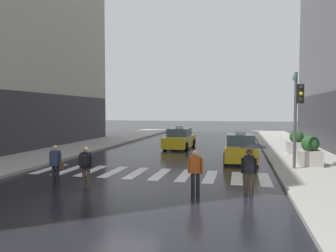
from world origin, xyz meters
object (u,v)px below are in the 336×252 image
(pedestrian_with_umbrella, at_px, (251,153))
(planter_mid_block, at_px, (296,143))
(taxi_lead, at_px, (240,149))
(pedestrian_with_handbag, at_px, (56,163))
(traffic_light_pole, at_px, (298,106))
(pedestrian_with_backpack, at_px, (86,164))
(pedestrian_plain_coat, at_px, (195,169))
(planter_near_corner, at_px, (310,152))
(taxi_second, at_px, (180,139))

(pedestrian_with_umbrella, relative_size, planter_mid_block, 1.21)
(taxi_lead, relative_size, pedestrian_with_handbag, 2.78)
(traffic_light_pole, relative_size, pedestrian_with_umbrella, 2.47)
(planter_mid_block, bearing_deg, pedestrian_with_handbag, -134.92)
(traffic_light_pole, bearing_deg, pedestrian_with_handbag, -152.07)
(pedestrian_with_backpack, distance_m, planter_mid_block, 14.72)
(pedestrian_with_backpack, height_order, pedestrian_plain_coat, same)
(planter_near_corner, bearing_deg, pedestrian_with_handbag, -149.57)
(pedestrian_with_backpack, bearing_deg, planter_near_corner, 34.97)
(taxi_second, distance_m, planter_near_corner, 10.91)
(pedestrian_with_umbrella, bearing_deg, planter_near_corner, 62.01)
(planter_mid_block, bearing_deg, pedestrian_plain_coat, -115.23)
(taxi_lead, distance_m, taxi_second, 7.11)
(pedestrian_plain_coat, relative_size, planter_near_corner, 1.03)
(traffic_light_pole, bearing_deg, pedestrian_plain_coat, -128.28)
(taxi_second, bearing_deg, pedestrian_with_umbrella, -68.20)
(taxi_second, height_order, pedestrian_with_backpack, taxi_second)
(taxi_lead, relative_size, pedestrian_plain_coat, 2.78)
(taxi_lead, bearing_deg, planter_mid_block, 38.11)
(pedestrian_with_backpack, height_order, planter_mid_block, planter_mid_block)
(pedestrian_plain_coat, bearing_deg, planter_mid_block, 64.77)
(pedestrian_plain_coat, bearing_deg, taxi_lead, 79.30)
(taxi_second, distance_m, pedestrian_with_umbrella, 14.01)
(pedestrian_plain_coat, relative_size, planter_mid_block, 1.03)
(pedestrian_with_backpack, distance_m, pedestrian_with_handbag, 1.46)
(pedestrian_with_umbrella, distance_m, pedestrian_with_handbag, 7.70)
(pedestrian_plain_coat, height_order, planter_near_corner, planter_near_corner)
(pedestrian_with_handbag, height_order, pedestrian_plain_coat, same)
(pedestrian_with_backpack, distance_m, pedestrian_plain_coat, 4.28)
(pedestrian_with_umbrella, relative_size, pedestrian_with_backpack, 1.18)
(taxi_lead, xyz_separation_m, pedestrian_plain_coat, (-1.56, -8.25, 0.21))
(taxi_second, bearing_deg, pedestrian_with_backpack, -94.34)
(planter_near_corner, distance_m, planter_mid_block, 4.62)
(traffic_light_pole, bearing_deg, taxi_second, 133.27)
(pedestrian_with_backpack, distance_m, planter_near_corner, 11.51)
(pedestrian_with_umbrella, bearing_deg, taxi_second, 111.80)
(taxi_second, xyz_separation_m, pedestrian_with_umbrella, (5.19, -12.99, 0.79))
(taxi_second, height_order, planter_near_corner, taxi_second)
(pedestrian_with_backpack, relative_size, pedestrian_plain_coat, 1.00)
(traffic_light_pole, height_order, pedestrian_with_handbag, traffic_light_pole)
(pedestrian_with_umbrella, distance_m, planter_mid_block, 11.17)
(taxi_second, distance_m, pedestrian_with_handbag, 13.57)
(taxi_lead, bearing_deg, taxi_second, 132.60)
(pedestrian_with_handbag, xyz_separation_m, planter_near_corner, (10.88, 6.39, -0.06))
(taxi_lead, xyz_separation_m, pedestrian_with_backpack, (-5.84, -8.32, 0.25))
(pedestrian_with_umbrella, distance_m, pedestrian_plain_coat, 2.08)
(taxi_lead, height_order, pedestrian_with_umbrella, pedestrian_with_umbrella)
(taxi_second, relative_size, pedestrian_plain_coat, 2.80)
(planter_mid_block, bearing_deg, taxi_lead, -141.89)
(pedestrian_with_umbrella, bearing_deg, pedestrian_with_handbag, -177.35)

